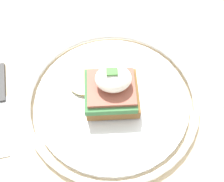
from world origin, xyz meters
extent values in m
cube|color=#C6B28E|center=(0.00, 0.00, 0.72)|extent=(0.84, 0.84, 0.03)
cylinder|color=#C6B28E|center=(-0.36, -0.36, 0.35)|extent=(0.06, 0.06, 0.71)
cylinder|color=#C6B28E|center=(0.36, -0.36, 0.35)|extent=(0.06, 0.06, 0.71)
cylinder|color=silver|center=(0.03, 0.03, 0.74)|extent=(0.25, 0.25, 0.01)
torus|color=white|center=(0.03, 0.03, 0.75)|extent=(0.28, 0.28, 0.01)
cube|color=brown|center=(0.03, 0.03, 0.76)|extent=(0.08, 0.08, 0.02)
cube|color=#38703D|center=(0.03, 0.04, 0.78)|extent=(0.08, 0.07, 0.01)
cube|color=brown|center=(0.03, 0.03, 0.79)|extent=(0.07, 0.06, 0.01)
ellipsoid|color=white|center=(0.02, 0.03, 0.81)|extent=(0.05, 0.05, 0.03)
cylinder|color=#EAD166|center=(0.07, 0.00, 0.76)|extent=(0.05, 0.05, 0.00)
cube|color=#47843D|center=(0.03, 0.03, 0.83)|extent=(0.02, 0.01, 0.00)
cube|color=silver|center=(-0.16, 0.01, 0.74)|extent=(0.01, 0.11, 0.00)
cube|color=#2D2D2D|center=(0.21, -0.01, 0.74)|extent=(0.02, 0.08, 0.01)
cube|color=silver|center=(0.20, 0.07, 0.74)|extent=(0.03, 0.10, 0.00)
camera|label=1|loc=(0.04, 0.25, 1.14)|focal=45.00mm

